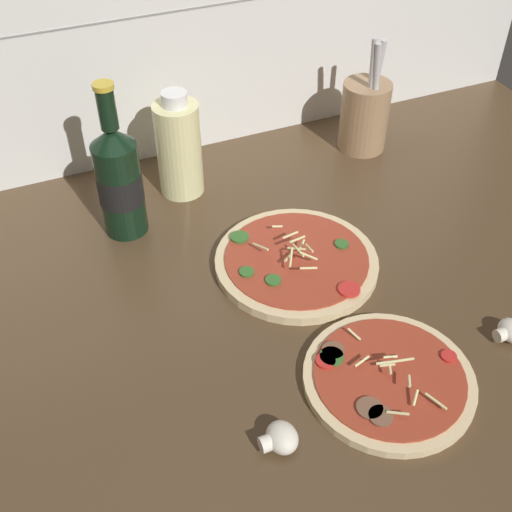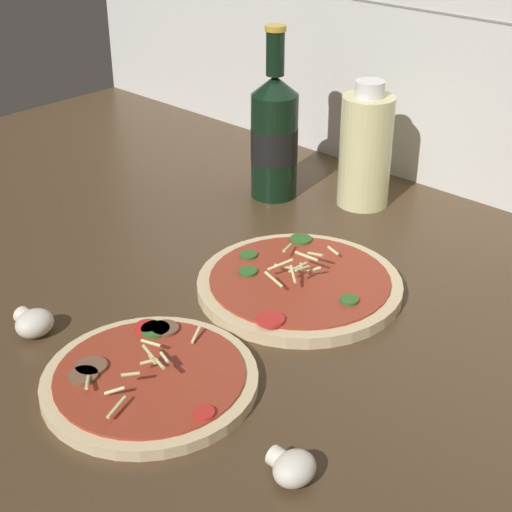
# 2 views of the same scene
# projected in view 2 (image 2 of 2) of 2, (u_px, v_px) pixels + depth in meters

# --- Properties ---
(counter_slab) EXTENTS (1.60, 0.90, 0.03)m
(counter_slab) POSITION_uv_depth(u_px,v_px,m) (221.00, 291.00, 1.01)
(counter_slab) COLOR #4C3823
(counter_slab) RESTS_ON ground
(tile_backsplash) EXTENTS (1.60, 0.01, 0.60)m
(tile_backsplash) POSITION_uv_depth(u_px,v_px,m) (434.00, 11.00, 1.17)
(tile_backsplash) COLOR white
(tile_backsplash) RESTS_ON ground
(pizza_near) EXTENTS (0.23, 0.23, 0.04)m
(pizza_near) POSITION_uv_depth(u_px,v_px,m) (150.00, 379.00, 0.82)
(pizza_near) COLOR beige
(pizza_near) RESTS_ON counter_slab
(pizza_far) EXTENTS (0.26, 0.26, 0.05)m
(pizza_far) POSITION_uv_depth(u_px,v_px,m) (299.00, 284.00, 0.99)
(pizza_far) COLOR beige
(pizza_far) RESTS_ON counter_slab
(beer_bottle) EXTENTS (0.07, 0.07, 0.27)m
(beer_bottle) POSITION_uv_depth(u_px,v_px,m) (274.00, 135.00, 1.20)
(beer_bottle) COLOR black
(beer_bottle) RESTS_ON counter_slab
(oil_bottle) EXTENTS (0.08, 0.08, 0.19)m
(oil_bottle) POSITION_uv_depth(u_px,v_px,m) (366.00, 149.00, 1.18)
(oil_bottle) COLOR beige
(oil_bottle) RESTS_ON counter_slab
(mushroom_left) EXTENTS (0.05, 0.05, 0.03)m
(mushroom_left) POSITION_uv_depth(u_px,v_px,m) (33.00, 323.00, 0.90)
(mushroom_left) COLOR white
(mushroom_left) RESTS_ON counter_slab
(mushroom_right) EXTENTS (0.04, 0.04, 0.03)m
(mushroom_right) POSITION_uv_depth(u_px,v_px,m) (293.00, 467.00, 0.69)
(mushroom_right) COLOR white
(mushroom_right) RESTS_ON counter_slab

